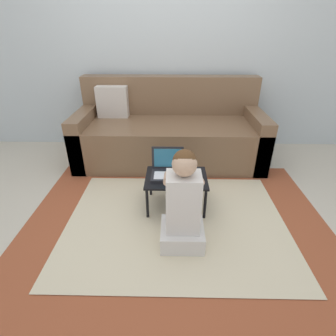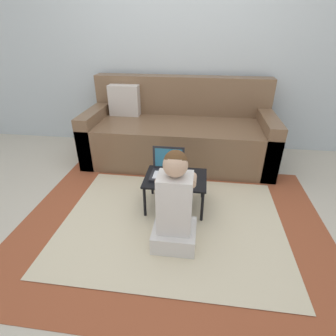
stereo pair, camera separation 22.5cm
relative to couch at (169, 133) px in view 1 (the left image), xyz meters
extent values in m
plane|color=beige|center=(-0.06, -1.21, -0.32)|extent=(16.00, 16.00, 0.00)
cube|color=silver|center=(-0.06, 0.48, 0.93)|extent=(9.00, 0.06, 2.50)
cube|color=#9E4C2D|center=(0.08, -1.24, -0.31)|extent=(2.49, 1.92, 0.01)
cube|color=beige|center=(0.08, -1.24, -0.31)|extent=(1.80, 1.39, 0.00)
cube|color=brown|center=(0.01, -0.05, -0.08)|extent=(2.12, 0.91, 0.47)
cube|color=brown|center=(0.01, 0.30, 0.38)|extent=(2.12, 0.20, 0.45)
cube|color=brown|center=(-0.97, -0.05, -0.02)|extent=(0.16, 0.91, 0.60)
cube|color=brown|center=(0.99, -0.05, -0.02)|extent=(0.16, 0.91, 0.60)
cube|color=beige|center=(-0.67, 0.13, 0.34)|extent=(0.36, 0.14, 0.36)
cube|color=black|center=(0.08, -1.02, -0.02)|extent=(0.53, 0.39, 0.02)
cylinder|color=black|center=(-0.16, -1.19, -0.17)|extent=(0.02, 0.02, 0.29)
cylinder|color=black|center=(0.32, -1.19, -0.17)|extent=(0.02, 0.02, 0.29)
cylinder|color=black|center=(-0.16, -0.85, -0.17)|extent=(0.02, 0.02, 0.29)
cylinder|color=black|center=(0.32, -0.85, -0.17)|extent=(0.02, 0.02, 0.29)
cube|color=#232328|center=(0.00, -1.01, 0.00)|extent=(0.28, 0.22, 0.02)
cube|color=silver|center=(0.00, -1.03, 0.01)|extent=(0.23, 0.13, 0.00)
cube|color=#232328|center=(0.00, -0.90, 0.11)|extent=(0.28, 0.01, 0.21)
cube|color=teal|center=(0.00, -0.90, 0.11)|extent=(0.24, 0.00, 0.17)
ellipsoid|color=#B2B7C1|center=(0.21, -1.05, 0.01)|extent=(0.06, 0.11, 0.04)
cube|color=silver|center=(0.12, -1.47, -0.24)|extent=(0.31, 0.30, 0.15)
cube|color=silver|center=(0.12, -1.47, 0.05)|extent=(0.24, 0.19, 0.44)
sphere|color=tan|center=(0.12, -1.47, 0.35)|extent=(0.16, 0.16, 0.16)
sphere|color=brown|center=(0.12, -1.46, 0.36)|extent=(0.16, 0.16, 0.16)
cylinder|color=tan|center=(0.01, -1.34, 0.17)|extent=(0.06, 0.27, 0.14)
cylinder|color=tan|center=(0.23, -1.34, 0.17)|extent=(0.06, 0.27, 0.14)
camera|label=1|loc=(0.05, -2.95, 1.12)|focal=28.00mm
camera|label=2|loc=(0.27, -2.93, 1.12)|focal=28.00mm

